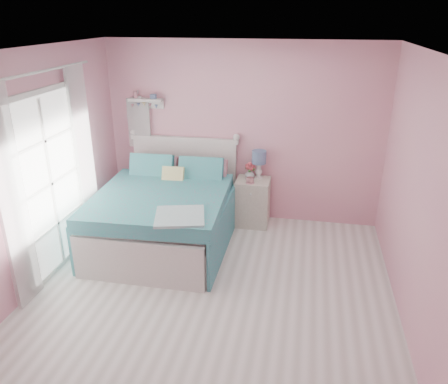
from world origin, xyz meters
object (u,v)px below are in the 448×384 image
(nightstand, at_px, (253,202))
(teacup, at_px, (250,180))
(vase, at_px, (250,174))
(bed, at_px, (166,215))
(table_lamp, at_px, (259,159))

(nightstand, xyz_separation_m, teacup, (-0.03, -0.13, 0.39))
(nightstand, height_order, vase, vase)
(bed, bearing_deg, teacup, 30.04)
(bed, distance_m, vase, 1.37)
(bed, bearing_deg, vase, 37.86)
(bed, relative_size, nightstand, 3.08)
(nightstand, height_order, table_lamp, table_lamp)
(nightstand, distance_m, teacup, 0.41)
(bed, distance_m, table_lamp, 1.56)
(bed, distance_m, teacup, 1.28)
(table_lamp, xyz_separation_m, vase, (-0.12, -0.05, -0.21))
(bed, distance_m, nightstand, 1.34)
(table_lamp, relative_size, teacup, 3.77)
(nightstand, height_order, teacup, teacup)
(teacup, bearing_deg, bed, -147.50)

